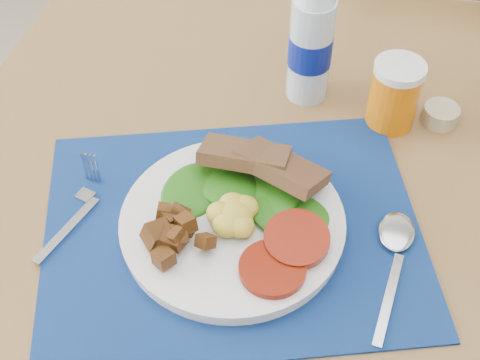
# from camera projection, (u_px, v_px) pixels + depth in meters

# --- Properties ---
(table) EXTENTS (1.40, 0.90, 0.75)m
(table) POSITION_uv_depth(u_px,v_px,m) (422.00, 217.00, 0.98)
(table) COLOR brown
(table) RESTS_ON ground
(chair_far) EXTENTS (0.49, 0.47, 1.25)m
(chair_far) POSITION_uv_depth(u_px,v_px,m) (462.00, 23.00, 1.39)
(chair_far) COLOR brown
(chair_far) RESTS_ON ground
(placemat) EXTENTS (0.58, 0.52, 0.00)m
(placemat) POSITION_uv_depth(u_px,v_px,m) (233.00, 229.00, 0.86)
(placemat) COLOR black
(placemat) RESTS_ON table
(breakfast_plate) EXTENTS (0.28, 0.28, 0.07)m
(breakfast_plate) POSITION_uv_depth(u_px,v_px,m) (227.00, 220.00, 0.84)
(breakfast_plate) COLOR silver
(breakfast_plate) RESTS_ON placemat
(fork) EXTENTS (0.04, 0.17, 0.00)m
(fork) POSITION_uv_depth(u_px,v_px,m) (79.00, 208.00, 0.88)
(fork) COLOR #B2B5BA
(fork) RESTS_ON placemat
(spoon) EXTENTS (0.05, 0.20, 0.01)m
(spoon) POSITION_uv_depth(u_px,v_px,m) (394.00, 251.00, 0.83)
(spoon) COLOR #B2B5BA
(spoon) RESTS_ON placemat
(water_bottle) EXTENTS (0.07, 0.07, 0.22)m
(water_bottle) POSITION_uv_depth(u_px,v_px,m) (311.00, 41.00, 0.97)
(water_bottle) COLOR #ADBFCC
(water_bottle) RESTS_ON table
(juice_glass) EXTENTS (0.07, 0.07, 0.10)m
(juice_glass) POSITION_uv_depth(u_px,v_px,m) (394.00, 96.00, 0.96)
(juice_glass) COLOR #CF6505
(juice_glass) RESTS_ON table
(ramekin) EXTENTS (0.05, 0.05, 0.03)m
(ramekin) POSITION_uv_depth(u_px,v_px,m) (441.00, 115.00, 0.99)
(ramekin) COLOR tan
(ramekin) RESTS_ON table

